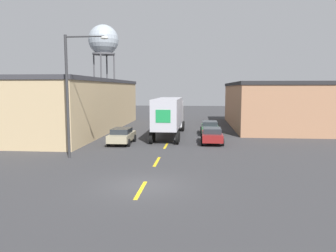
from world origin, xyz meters
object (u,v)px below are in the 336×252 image
at_px(parked_car_right_mid, 212,135).
at_px(street_lamp, 72,87).
at_px(parked_car_right_far, 210,127).
at_px(parked_car_left_far, 122,136).
at_px(semi_truck, 170,113).
at_px(water_tower, 103,41).

bearing_deg(parked_car_right_mid, street_lamp, -144.62).
xyz_separation_m(parked_car_right_far, street_lamp, (-10.37, -13.55, 4.39)).
distance_m(parked_car_left_far, parked_car_right_far, 11.00).
xyz_separation_m(semi_truck, parked_car_left_far, (-3.92, -5.56, -1.66)).
xyz_separation_m(parked_car_left_far, parked_car_right_far, (8.28, 7.24, 0.00)).
bearing_deg(water_tower, parked_car_right_mid, -57.80).
distance_m(parked_car_left_far, parked_car_right_mid, 8.34).
relative_size(parked_car_right_far, water_tower, 0.26).
height_order(parked_car_right_mid, water_tower, water_tower).
height_order(parked_car_right_far, street_lamp, street_lamp).
height_order(semi_truck, street_lamp, street_lamp).
bearing_deg(semi_truck, street_lamp, -116.50).
relative_size(semi_truck, parked_car_right_mid, 2.88).
height_order(semi_truck, water_tower, water_tower).
bearing_deg(parked_car_left_far, parked_car_right_mid, 7.27).
distance_m(semi_truck, parked_car_left_far, 7.00).
xyz_separation_m(parked_car_right_far, water_tower, (-18.83, 23.73, 12.94)).
bearing_deg(parked_car_right_far, water_tower, 128.44).
bearing_deg(street_lamp, parked_car_left_far, 71.65).
height_order(parked_car_left_far, water_tower, water_tower).
bearing_deg(parked_car_right_far, parked_car_right_mid, -90.00).
height_order(parked_car_left_far, parked_car_right_mid, same).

